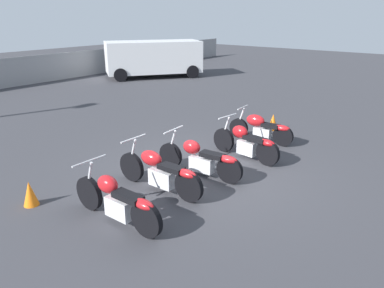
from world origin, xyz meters
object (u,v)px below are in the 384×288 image
object	(u,v)px
motorcycle_slot_1	(160,171)
traffic_cone_far	(273,122)
motorcycle_slot_0	(117,201)
parked_van	(153,57)
motorcycle_slot_2	(201,159)
motorcycle_slot_3	(246,142)
traffic_cone_near	(30,193)
motorcycle_slot_4	(261,128)

from	to	relation	value
motorcycle_slot_1	traffic_cone_far	bearing A→B (deg)	0.80
motorcycle_slot_0	parked_van	xyz separation A→B (m)	(11.61, 10.24, 0.68)
parked_van	traffic_cone_far	distance (m)	11.07
motorcycle_slot_2	motorcycle_slot_3	world-z (taller)	motorcycle_slot_3
traffic_cone_far	traffic_cone_near	bearing A→B (deg)	169.09
motorcycle_slot_3	motorcycle_slot_4	distance (m)	1.41
motorcycle_slot_3	traffic_cone_far	world-z (taller)	motorcycle_slot_3
motorcycle_slot_0	motorcycle_slot_1	size ratio (longest dim) A/B	0.96
motorcycle_slot_3	traffic_cone_near	size ratio (longest dim) A/B	4.10
motorcycle_slot_3	traffic_cone_far	bearing A→B (deg)	19.03
parked_van	traffic_cone_near	xyz separation A→B (m)	(-12.22, -8.46, -0.86)
motorcycle_slot_1	motorcycle_slot_4	bearing A→B (deg)	-2.40
parked_van	traffic_cone_near	size ratio (longest dim) A/B	11.15
motorcycle_slot_1	motorcycle_slot_3	bearing A→B (deg)	-10.20
motorcycle_slot_0	traffic_cone_near	distance (m)	1.90
parked_van	traffic_cone_near	world-z (taller)	parked_van
motorcycle_slot_1	parked_van	size ratio (longest dim) A/B	0.41
motorcycle_slot_1	traffic_cone_far	size ratio (longest dim) A/B	4.41
motorcycle_slot_0	motorcycle_slot_3	distance (m)	4.02
motorcycle_slot_0	motorcycle_slot_1	world-z (taller)	motorcycle_slot_0
motorcycle_slot_3	motorcycle_slot_2	bearing A→B (deg)	176.48
parked_van	traffic_cone_far	xyz separation A→B (m)	(-4.97, -9.85, -0.85)
motorcycle_slot_2	parked_van	bearing A→B (deg)	43.87
motorcycle_slot_4	traffic_cone_near	distance (m)	6.22
motorcycle_slot_1	motorcycle_slot_2	xyz separation A→B (m)	(1.13, -0.18, -0.03)
motorcycle_slot_4	traffic_cone_far	xyz separation A→B (m)	(1.24, 0.26, -0.15)
motorcycle_slot_2	motorcycle_slot_4	world-z (taller)	motorcycle_slot_2
parked_van	motorcycle_slot_3	bearing A→B (deg)	179.05
motorcycle_slot_2	motorcycle_slot_0	bearing A→B (deg)	177.67
motorcycle_slot_0	traffic_cone_near	xyz separation A→B (m)	(-0.61, 1.79, -0.18)
motorcycle_slot_0	parked_van	world-z (taller)	parked_van
motorcycle_slot_0	motorcycle_slot_1	bearing A→B (deg)	11.10
parked_van	motorcycle_slot_4	bearing A→B (deg)	-176.50
motorcycle_slot_4	parked_van	distance (m)	11.89
motorcycle_slot_2	parked_van	size ratio (longest dim) A/B	0.40
parked_van	motorcycle_slot_2	bearing A→B (deg)	173.20
motorcycle_slot_2	traffic_cone_near	xyz separation A→B (m)	(-3.10, 1.70, -0.16)
motorcycle_slot_1	traffic_cone_near	size ratio (longest dim) A/B	4.55
traffic_cone_far	motorcycle_slot_1	bearing A→B (deg)	-178.60
traffic_cone_far	motorcycle_slot_2	bearing A→B (deg)	-175.75
motorcycle_slot_0	traffic_cone_near	world-z (taller)	motorcycle_slot_0
motorcycle_slot_4	traffic_cone_far	distance (m)	1.28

